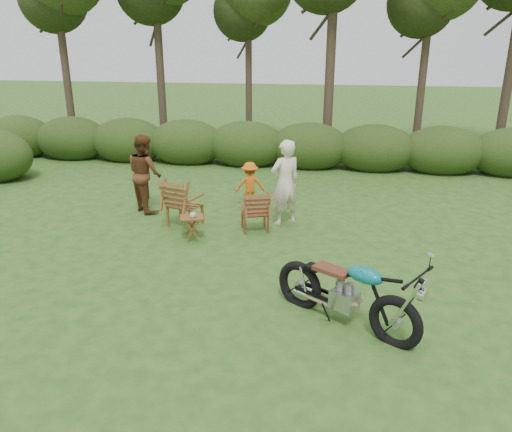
% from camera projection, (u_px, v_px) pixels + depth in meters
% --- Properties ---
extents(ground, '(80.00, 80.00, 0.00)m').
position_uv_depth(ground, '(271.00, 309.00, 7.47)').
color(ground, '#264717').
rests_on(ground, ground).
extents(tree_line, '(22.52, 11.62, 8.14)m').
position_uv_depth(tree_line, '(331.00, 39.00, 15.17)').
color(tree_line, '#34291C').
rests_on(tree_line, ground).
extents(motorcycle, '(2.30, 1.89, 1.26)m').
position_uv_depth(motorcycle, '(343.00, 322.00, 7.11)').
color(motorcycle, '#0EB7BA').
rests_on(motorcycle, ground).
extents(lawn_chair_right, '(0.77, 0.77, 0.89)m').
position_uv_depth(lawn_chair_right, '(255.00, 230.00, 10.55)').
color(lawn_chair_right, brown).
rests_on(lawn_chair_right, ground).
extents(lawn_chair_left, '(0.90, 0.90, 1.05)m').
position_uv_depth(lawn_chair_left, '(186.00, 225.00, 10.85)').
color(lawn_chair_left, brown).
rests_on(lawn_chair_left, ground).
extents(side_table, '(0.58, 0.53, 0.49)m').
position_uv_depth(side_table, '(192.00, 228.00, 9.97)').
color(side_table, brown).
rests_on(side_table, ground).
extents(cup, '(0.13, 0.13, 0.10)m').
position_uv_depth(cup, '(193.00, 215.00, 9.84)').
color(cup, beige).
rests_on(cup, side_table).
extents(adult_a, '(0.81, 0.75, 1.86)m').
position_uv_depth(adult_a, '(284.00, 224.00, 10.88)').
color(adult_a, beige).
rests_on(adult_a, ground).
extents(adult_b, '(1.10, 1.09, 1.80)m').
position_uv_depth(adult_b, '(148.00, 210.00, 11.78)').
color(adult_b, '#583019').
rests_on(adult_b, ground).
extents(child, '(0.79, 0.58, 1.09)m').
position_uv_depth(child, '(250.00, 206.00, 12.05)').
color(child, '#D85E14').
rests_on(child, ground).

